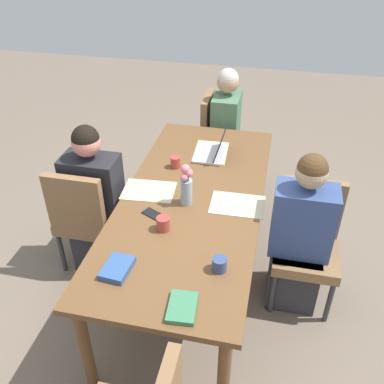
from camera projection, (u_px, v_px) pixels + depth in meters
name	position (u px, v px, depth m)	size (l,w,h in m)	color
ground_plane	(192.00, 276.00, 3.35)	(10.00, 10.00, 0.00)	#756656
dining_table	(192.00, 207.00, 2.96)	(2.17, 0.95, 0.75)	brown
chair_head_right_left_near	(219.00, 135.00, 4.22)	(0.44, 0.44, 0.90)	olive
person_head_right_left_near	(225.00, 136.00, 4.14)	(0.40, 0.36, 1.19)	#2D2D33
chair_near_left_mid	(307.00, 238.00, 2.96)	(0.44, 0.44, 0.90)	olive
person_near_left_mid	(299.00, 241.00, 2.89)	(0.36, 0.40, 1.19)	#2D2D33
chair_far_left_far	(85.00, 214.00, 3.18)	(0.44, 0.44, 0.90)	olive
person_far_left_far	(96.00, 207.00, 3.21)	(0.36, 0.40, 1.19)	#2D2D33
flower_vase	(186.00, 185.00, 2.79)	(0.09, 0.09, 0.30)	#8EA8B7
placemat_head_right_left_near	(211.00, 152.00, 3.43)	(0.36, 0.26, 0.00)	beige
placemat_near_left_mid	(238.00, 205.00, 2.85)	(0.36, 0.26, 0.00)	beige
placemat_far_left_far	(149.00, 191.00, 2.99)	(0.36, 0.26, 0.00)	beige
laptop_head_right_left_near	(213.00, 150.00, 3.37)	(0.32, 0.22, 0.21)	silver
coffee_mug_near_left	(175.00, 162.00, 3.22)	(0.07, 0.07, 0.09)	#AD3D38
coffee_mug_near_right	(219.00, 264.00, 2.34)	(0.08, 0.08, 0.08)	#33477A
coffee_mug_centre_left	(163.00, 224.00, 2.62)	(0.08, 0.08, 0.09)	#AD3D38
book_red_cover	(117.00, 268.00, 2.34)	(0.20, 0.14, 0.04)	#335693
book_blue_cover	(182.00, 307.00, 2.13)	(0.20, 0.14, 0.03)	#3D7F56
phone_black	(153.00, 214.00, 2.76)	(0.15, 0.07, 0.01)	black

